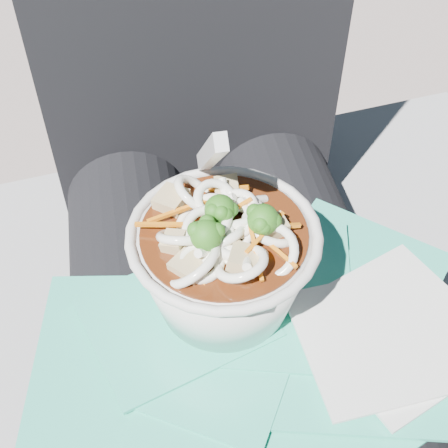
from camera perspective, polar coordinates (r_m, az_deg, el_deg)
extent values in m
cube|color=gray|center=(0.99, -0.97, -12.39)|extent=(1.05, 0.62, 0.45)
cylinder|color=black|center=(0.65, -7.11, -11.53)|extent=(0.15, 0.48, 0.15)
cylinder|color=black|center=(0.68, 8.82, -8.98)|extent=(0.15, 0.48, 0.15)
cube|color=#2AB293|center=(0.62, 1.74, -3.09)|extent=(0.20, 0.20, 0.00)
cube|color=#2AB293|center=(0.61, 5.38, -4.66)|extent=(0.14, 0.15, 0.00)
cube|color=#2AB293|center=(0.55, 7.07, -14.39)|extent=(0.23, 0.24, 0.00)
cube|color=#2AB293|center=(0.61, 11.41, -5.11)|extent=(0.22, 0.22, 0.00)
cube|color=#2AB293|center=(0.56, -8.97, -11.84)|extent=(0.18, 0.20, 0.00)
cube|color=#2AB293|center=(0.53, -1.72, -15.64)|extent=(0.16, 0.18, 0.00)
cube|color=#2AB293|center=(0.57, 11.14, -9.71)|extent=(0.22, 0.23, 0.00)
cube|color=#2AB293|center=(0.55, 0.41, -11.37)|extent=(0.18, 0.20, 0.00)
cube|color=#2AB293|center=(0.59, 3.85, -5.91)|extent=(0.20, 0.21, 0.00)
cube|color=#2AB293|center=(0.57, -4.39, -8.50)|extent=(0.18, 0.17, 0.00)
cube|color=silver|center=(0.57, 15.63, -9.17)|extent=(0.18, 0.18, 0.00)
cube|color=silver|center=(0.56, 13.70, -10.09)|extent=(0.14, 0.14, 0.00)
torus|color=silver|center=(0.51, 0.00, -0.92)|extent=(0.16, 0.16, 0.01)
cylinder|color=#3F1909|center=(0.51, 0.00, -1.15)|extent=(0.14, 0.14, 0.01)
torus|color=white|center=(0.48, -2.14, -3.60)|extent=(0.05, 0.05, 0.01)
torus|color=white|center=(0.50, -1.90, 0.22)|extent=(0.07, 0.08, 0.05)
torus|color=white|center=(0.47, 1.55, -3.61)|extent=(0.05, 0.05, 0.03)
torus|color=white|center=(0.51, 1.01, 1.25)|extent=(0.04, 0.04, 0.03)
torus|color=white|center=(0.51, 4.25, -0.22)|extent=(0.06, 0.07, 0.03)
torus|color=white|center=(0.50, -1.39, -0.78)|extent=(0.06, 0.05, 0.03)
torus|color=white|center=(0.53, -2.60, 2.75)|extent=(0.05, 0.06, 0.05)
torus|color=white|center=(0.50, 1.47, -2.24)|extent=(0.05, 0.05, 0.04)
torus|color=white|center=(0.49, 4.07, -2.55)|extent=(0.06, 0.06, 0.04)
torus|color=white|center=(0.51, 0.75, 1.16)|extent=(0.06, 0.06, 0.03)
torus|color=white|center=(0.50, -3.87, -1.16)|extent=(0.06, 0.05, 0.04)
torus|color=white|center=(0.48, -2.96, -3.69)|extent=(0.05, 0.06, 0.05)
torus|color=white|center=(0.49, 0.09, -1.09)|extent=(0.05, 0.04, 0.03)
torus|color=white|center=(0.50, 1.10, 0.27)|extent=(0.05, 0.05, 0.01)
torus|color=white|center=(0.48, -0.32, -4.40)|extent=(0.05, 0.04, 0.03)
torus|color=white|center=(0.52, -0.74, 2.16)|extent=(0.04, 0.05, 0.03)
cylinder|color=white|center=(0.52, 2.68, 2.17)|extent=(0.03, 0.02, 0.02)
cylinder|color=white|center=(0.52, 0.23, 2.33)|extent=(0.01, 0.03, 0.03)
cylinder|color=white|center=(0.52, -0.32, 1.96)|extent=(0.03, 0.01, 0.02)
cylinder|color=white|center=(0.52, 1.51, 1.90)|extent=(0.03, 0.03, 0.02)
cylinder|color=white|center=(0.49, 0.38, -2.02)|extent=(0.02, 0.03, 0.02)
cylinder|color=white|center=(0.48, 2.11, -3.09)|extent=(0.01, 0.03, 0.02)
cylinder|color=white|center=(0.48, -1.40, -2.44)|extent=(0.03, 0.03, 0.03)
cylinder|color=#7BAE54|center=(0.50, 3.53, -0.54)|extent=(0.01, 0.01, 0.01)
sphere|color=#1A5413|center=(0.49, 3.59, 0.41)|extent=(0.03, 0.03, 0.03)
sphere|color=#1A5413|center=(0.48, 3.61, -0.23)|extent=(0.01, 0.01, 0.01)
sphere|color=#1A5413|center=(0.49, 4.58, 0.31)|extent=(0.01, 0.01, 0.01)
sphere|color=#1A5413|center=(0.48, 3.37, -0.01)|extent=(0.01, 0.01, 0.01)
sphere|color=#1A5413|center=(0.49, 2.78, 1.15)|extent=(0.01, 0.01, 0.01)
cylinder|color=#7BAE54|center=(0.51, -0.35, 0.35)|extent=(0.01, 0.01, 0.01)
sphere|color=#1A5413|center=(0.50, -0.35, 1.30)|extent=(0.03, 0.03, 0.03)
sphere|color=#1A5413|center=(0.50, 0.62, 1.35)|extent=(0.01, 0.01, 0.01)
sphere|color=#1A5413|center=(0.49, -0.27, 1.01)|extent=(0.01, 0.01, 0.01)
sphere|color=#1A5413|center=(0.49, 0.08, 0.91)|extent=(0.01, 0.01, 0.01)
sphere|color=#1A5413|center=(0.49, -1.01, 1.17)|extent=(0.01, 0.01, 0.01)
cylinder|color=#7BAE54|center=(0.49, -1.60, -1.97)|extent=(0.01, 0.01, 0.01)
sphere|color=#1A5413|center=(0.48, -1.63, -1.03)|extent=(0.03, 0.03, 0.03)
sphere|color=#1A5413|center=(0.48, -2.65, -0.53)|extent=(0.01, 0.01, 0.01)
sphere|color=#1A5413|center=(0.48, -1.55, 0.14)|extent=(0.01, 0.01, 0.01)
sphere|color=#1A5413|center=(0.48, -0.62, -0.62)|extent=(0.01, 0.01, 0.01)
sphere|color=#1A5413|center=(0.48, -2.65, -0.56)|extent=(0.01, 0.01, 0.01)
cube|color=orange|center=(0.49, 3.77, -0.78)|extent=(0.04, 0.04, 0.00)
cube|color=orange|center=(0.50, -5.05, -0.05)|extent=(0.06, 0.02, 0.01)
cube|color=orange|center=(0.48, 2.93, -2.67)|extent=(0.00, 0.05, 0.01)
cube|color=orange|center=(0.51, -4.08, 1.27)|extent=(0.06, 0.01, 0.01)
cube|color=orange|center=(0.48, -1.52, -3.23)|extent=(0.02, 0.05, 0.02)
cube|color=orange|center=(0.51, 0.39, 1.03)|extent=(0.04, 0.02, 0.02)
cube|color=orange|center=(0.50, 4.96, -0.20)|extent=(0.04, 0.01, 0.01)
cube|color=orange|center=(0.54, -0.30, 3.15)|extent=(0.05, 0.02, 0.02)
cube|color=orange|center=(0.49, 4.92, -2.49)|extent=(0.02, 0.04, 0.01)
cube|color=tan|center=(0.50, 4.55, -0.26)|extent=(0.02, 0.02, 0.01)
cube|color=tan|center=(0.54, 0.28, 3.21)|extent=(0.02, 0.03, 0.02)
cube|color=tan|center=(0.53, -4.79, 2.09)|extent=(0.04, 0.04, 0.02)
cube|color=tan|center=(0.49, -4.59, -1.67)|extent=(0.03, 0.03, 0.01)
cube|color=tan|center=(0.48, -3.10, -4.02)|extent=(0.04, 0.04, 0.02)
cube|color=tan|center=(0.48, 1.81, -3.35)|extent=(0.03, 0.03, 0.02)
ellipsoid|color=silver|center=(0.50, -0.21, -1.37)|extent=(0.03, 0.04, 0.01)
cube|color=silver|center=(0.49, -1.20, 6.47)|extent=(0.01, 0.10, 0.10)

